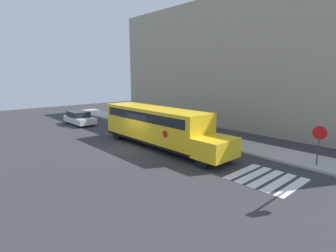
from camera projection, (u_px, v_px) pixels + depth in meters
The scene contains 7 objects.
ground_plane at pixel (131, 148), 19.41m from camera, with size 60.00×60.00×0.00m, color #333335.
sidewalk_strip at pixel (191, 134), 23.68m from camera, with size 44.00×3.00×0.15m.
building_backdrop at pixel (235, 64), 26.73m from camera, with size 32.00×4.00×12.88m.
crosswalk_stripes at pixel (266, 178), 13.76m from camera, with size 3.30×3.20×0.01m.
school_bus at pixel (158, 125), 19.52m from camera, with size 11.61×2.57×2.93m.
parked_car at pixel (79, 118), 28.54m from camera, with size 4.40×1.87×1.42m.
stop_sign at pixel (319, 140), 15.04m from camera, with size 0.79×0.10×2.50m.
Camera 1 is at (15.72, -10.54, 5.38)m, focal length 28.00 mm.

